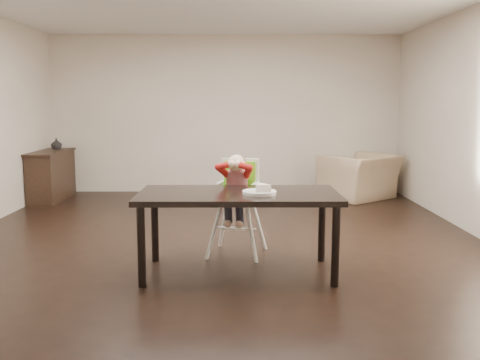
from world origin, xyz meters
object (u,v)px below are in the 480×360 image
object	(u,v)px
high_chair	(238,184)
armchair	(360,169)
sideboard	(52,175)
dining_table	(238,201)

from	to	relation	value
high_chair	armchair	world-z (taller)	high_chair
high_chair	sideboard	distance (m)	4.33
dining_table	sideboard	distance (m)	4.82
armchair	sideboard	bearing A→B (deg)	-36.26
sideboard	armchair	bearing A→B (deg)	1.15
high_chair	sideboard	size ratio (longest dim) A/B	0.82
armchair	sideboard	xyz separation A→B (m)	(-4.98, -0.10, -0.09)
sideboard	high_chair	bearing A→B (deg)	-46.17
dining_table	high_chair	bearing A→B (deg)	90.82
high_chair	armchair	distance (m)	3.79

